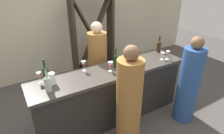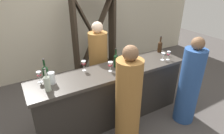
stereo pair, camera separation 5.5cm
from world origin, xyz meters
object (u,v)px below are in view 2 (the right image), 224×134
object	(u,v)px
wine_bottle_second_left_dark_green	(46,73)
person_right_guest	(99,67)
water_pitcher	(52,78)
wine_glass_far_left	(39,75)
wine_glass_near_center	(163,55)
person_center_guest	(189,85)
wine_rack	(95,37)
wine_bottle_leftmost_clear_pale	(47,82)
wine_glass_near_left	(168,54)
wine_bottle_second_right_amber_brown	(160,46)
wine_glass_near_right	(110,65)
wine_bottle_center_dark_green	(116,60)
person_left_guest	(128,102)
wine_glass_far_center	(84,64)

from	to	relation	value
wine_bottle_second_left_dark_green	person_right_guest	bearing A→B (deg)	23.72
water_pitcher	wine_glass_far_left	bearing A→B (deg)	139.40
wine_glass_near_center	person_center_guest	bearing A→B (deg)	-79.09
wine_rack	wine_glass_near_center	xyz separation A→B (m)	(0.49, -1.76, 0.07)
wine_bottle_leftmost_clear_pale	wine_glass_near_left	bearing A→B (deg)	-1.39
wine_bottle_second_right_amber_brown	person_right_guest	world-z (taller)	person_right_guest
wine_glass_near_right	wine_bottle_leftmost_clear_pale	bearing A→B (deg)	-175.63
wine_bottle_leftmost_clear_pale	wine_bottle_second_left_dark_green	distance (m)	0.25
wine_bottle_center_dark_green	wine_rack	bearing A→B (deg)	77.07
wine_glass_near_left	person_left_guest	xyz separation A→B (m)	(-1.12, -0.42, -0.34)
wine_glass_far_left	wine_glass_near_left	bearing A→B (deg)	-8.61
wine_bottle_second_left_dark_green	wine_glass_far_center	xyz separation A→B (m)	(0.58, 0.05, -0.02)
person_left_guest	wine_bottle_center_dark_green	bearing A→B (deg)	7.00
wine_bottle_leftmost_clear_pale	wine_glass_near_right	world-z (taller)	wine_bottle_leftmost_clear_pale
wine_glass_near_right	wine_glass_far_left	distance (m)	1.03
wine_bottle_center_dark_green	water_pitcher	world-z (taller)	wine_bottle_center_dark_green
wine_rack	wine_glass_near_center	size ratio (longest dim) A/B	14.72
wine_bottle_second_left_dark_green	person_center_guest	bearing A→B (deg)	-21.62
person_center_guest	wine_glass_near_center	bearing A→B (deg)	20.70
wine_bottle_center_dark_green	person_right_guest	bearing A→B (deg)	95.61
wine_glass_near_center	water_pitcher	world-z (taller)	water_pitcher
wine_glass_near_right	wine_bottle_center_dark_green	bearing A→B (deg)	29.10
wine_rack	person_right_guest	size ratio (longest dim) A/B	1.22
wine_glass_far_center	water_pitcher	distance (m)	0.55
wine_glass_far_left	water_pitcher	world-z (taller)	water_pitcher
person_left_guest	wine_bottle_second_left_dark_green	bearing A→B (deg)	74.04
wine_glass_near_left	water_pitcher	distance (m)	1.98
wine_rack	wine_glass_near_center	world-z (taller)	wine_rack
wine_glass_near_left	person_right_guest	world-z (taller)	person_right_guest
wine_glass_near_center	wine_glass_far_left	distance (m)	2.04
water_pitcher	person_right_guest	size ratio (longest dim) A/B	0.11
person_right_guest	wine_glass_far_left	bearing A→B (deg)	-61.50
wine_glass_near_right	person_center_guest	distance (m)	1.33
wine_glass_near_center	wine_glass_near_right	xyz separation A→B (m)	(-1.01, 0.09, 0.01)
wine_glass_near_right	water_pitcher	size ratio (longest dim) A/B	0.93
person_left_guest	person_center_guest	bearing A→B (deg)	-72.15
wine_bottle_leftmost_clear_pale	wine_glass_near_center	bearing A→B (deg)	-0.34
wine_glass_far_center	person_right_guest	bearing A→B (deg)	42.13
wine_glass_near_right	person_right_guest	distance (m)	0.71
wine_bottle_second_left_dark_green	person_left_guest	bearing A→B (deg)	-38.42
wine_bottle_center_dark_green	wine_glass_near_left	size ratio (longest dim) A/B	2.02
wine_bottle_leftmost_clear_pale	water_pitcher	world-z (taller)	wine_bottle_leftmost_clear_pale
wine_glass_near_left	person_left_guest	distance (m)	1.24
wine_glass_far_left	person_center_guest	xyz separation A→B (m)	(2.12, -0.83, -0.37)
wine_glass_far_center	person_center_guest	size ratio (longest dim) A/B	0.11
wine_bottle_leftmost_clear_pale	wine_glass_far_left	distance (m)	0.27
wine_bottle_second_left_dark_green	wine_glass_near_left	size ratio (longest dim) A/B	2.16
person_left_guest	person_center_guest	size ratio (longest dim) A/B	1.03
wine_glass_near_center	person_center_guest	distance (m)	0.66
wine_glass_far_left	person_center_guest	world-z (taller)	person_center_guest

